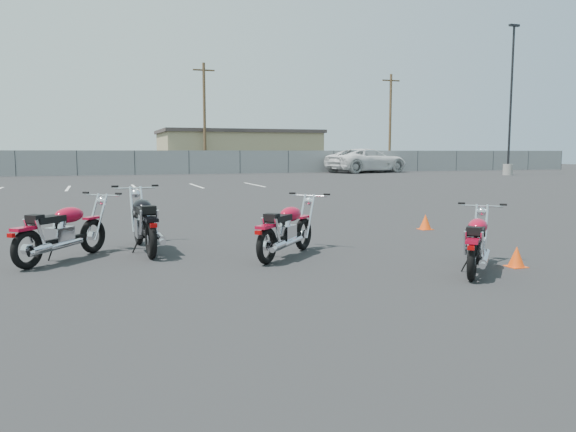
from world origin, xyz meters
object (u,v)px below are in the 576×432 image
object	(u,v)px
motorcycle_front_red	(62,232)
motorcycle_third_red	(286,230)
motorcycle_rear_red	(477,243)
white_van	(367,154)
motorcycle_second_black	(145,223)

from	to	relation	value
motorcycle_front_red	motorcycle_third_red	world-z (taller)	motorcycle_front_red
motorcycle_third_red	motorcycle_rear_red	xyz separation A→B (m)	(2.18, -1.95, -0.03)
motorcycle_front_red	white_van	bearing A→B (deg)	56.20
motorcycle_third_red	motorcycle_second_black	bearing A→B (deg)	149.31
motorcycle_front_red	motorcycle_second_black	size ratio (longest dim) A/B	0.83
motorcycle_second_black	motorcycle_rear_red	world-z (taller)	motorcycle_second_black
white_van	motorcycle_rear_red	bearing A→B (deg)	140.57
motorcycle_third_red	white_van	distance (m)	37.93
motorcycle_rear_red	white_van	distance (m)	38.70
white_van	motorcycle_front_red	bearing A→B (deg)	131.36
motorcycle_front_red	motorcycle_rear_red	world-z (taller)	motorcycle_front_red
motorcycle_second_black	white_van	size ratio (longest dim) A/B	0.27
white_van	motorcycle_third_red	bearing A→B (deg)	136.34
motorcycle_second_black	motorcycle_rear_red	distance (m)	5.37
motorcycle_second_black	white_van	xyz separation A→B (m)	(20.40, 31.96, 1.06)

